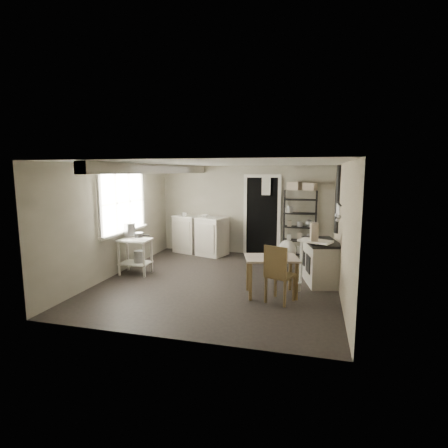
% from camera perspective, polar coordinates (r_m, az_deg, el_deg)
% --- Properties ---
extents(floor, '(5.00, 5.00, 0.00)m').
position_cam_1_polar(floor, '(7.01, -0.62, -9.28)').
color(floor, black).
rests_on(floor, ground).
extents(ceiling, '(5.00, 5.00, 0.00)m').
position_cam_1_polar(ceiling, '(6.68, -0.66, 9.86)').
color(ceiling, silver).
rests_on(ceiling, wall_back).
extents(wall_back, '(4.50, 0.02, 2.30)m').
position_cam_1_polar(wall_back, '(9.17, 3.46, 2.28)').
color(wall_back, '#A39E8B').
rests_on(wall_back, ground).
extents(wall_front, '(4.50, 0.02, 2.30)m').
position_cam_1_polar(wall_front, '(4.43, -9.16, -4.56)').
color(wall_front, '#A39E8B').
rests_on(wall_front, ground).
extents(wall_left, '(0.02, 5.00, 2.30)m').
position_cam_1_polar(wall_left, '(7.65, -17.13, 0.68)').
color(wall_left, '#A39E8B').
rests_on(wall_left, ground).
extents(wall_right, '(0.02, 5.00, 2.30)m').
position_cam_1_polar(wall_right, '(6.54, 18.75, -0.68)').
color(wall_right, '#A39E8B').
rests_on(wall_right, ground).
extents(window, '(0.12, 1.76, 1.28)m').
position_cam_1_polar(window, '(7.77, -16.28, 3.42)').
color(window, white).
rests_on(window, wall_left).
extents(doorway, '(0.96, 0.10, 2.08)m').
position_cam_1_polar(doorway, '(9.08, 6.20, 1.23)').
color(doorway, white).
rests_on(doorway, ground).
extents(ceiling_beam, '(0.18, 5.00, 0.18)m').
position_cam_1_polar(ceiling_beam, '(7.09, -10.17, 8.84)').
color(ceiling_beam, white).
rests_on(ceiling_beam, ceiling).
extents(wallpaper_panel, '(0.01, 5.00, 2.30)m').
position_cam_1_polar(wallpaper_panel, '(6.54, 18.67, -0.67)').
color(wallpaper_panel, beige).
rests_on(wallpaper_panel, wall_right).
extents(utensil_rail, '(0.06, 1.20, 0.44)m').
position_cam_1_polar(utensil_rail, '(7.08, 18.08, 3.29)').
color(utensil_rail, '#A6A5A8').
rests_on(utensil_rail, wall_right).
extents(prep_table, '(0.67, 0.49, 0.75)m').
position_cam_1_polar(prep_table, '(7.62, -14.27, -4.97)').
color(prep_table, white).
rests_on(prep_table, ground).
extents(stockpot, '(0.32, 0.32, 0.26)m').
position_cam_1_polar(stockpot, '(7.67, -15.18, -0.81)').
color(stockpot, '#A6A5A8').
rests_on(stockpot, prep_table).
extents(saucepan, '(0.19, 0.19, 0.10)m').
position_cam_1_polar(saucepan, '(7.42, -13.73, -1.77)').
color(saucepan, '#A6A5A8').
rests_on(saucepan, prep_table).
extents(bucket, '(0.28, 0.28, 0.24)m').
position_cam_1_polar(bucket, '(7.56, -13.68, -5.17)').
color(bucket, '#A6A5A8').
rests_on(bucket, prep_table).
extents(base_cabinets, '(1.63, 1.07, 0.99)m').
position_cam_1_polar(base_cabinets, '(9.25, -3.87, -1.99)').
color(base_cabinets, beige).
rests_on(base_cabinets, ground).
extents(mixing_bowl, '(0.32, 0.32, 0.06)m').
position_cam_1_polar(mixing_bowl, '(9.08, -3.20, 0.96)').
color(mixing_bowl, silver).
rests_on(mixing_bowl, base_cabinets).
extents(counter_cup, '(0.15, 0.15, 0.10)m').
position_cam_1_polar(counter_cup, '(9.17, -6.47, 1.12)').
color(counter_cup, silver).
rests_on(counter_cup, base_cabinets).
extents(shelf_rack, '(0.82, 0.35, 1.70)m').
position_cam_1_polar(shelf_rack, '(8.84, 12.28, 0.56)').
color(shelf_rack, black).
rests_on(shelf_rack, ground).
extents(shelf_jar, '(0.10, 0.10, 0.18)m').
position_cam_1_polar(shelf_jar, '(8.77, 10.29, 3.26)').
color(shelf_jar, silver).
rests_on(shelf_jar, shelf_rack).
extents(storage_box_a, '(0.35, 0.33, 0.20)m').
position_cam_1_polar(storage_box_a, '(8.79, 11.44, 7.48)').
color(storage_box_a, beige).
rests_on(storage_box_a, shelf_rack).
extents(storage_box_b, '(0.34, 0.33, 0.18)m').
position_cam_1_polar(storage_box_b, '(8.72, 13.92, 7.26)').
color(storage_box_b, beige).
rests_on(storage_box_b, shelf_rack).
extents(stove, '(0.80, 1.15, 0.82)m').
position_cam_1_polar(stove, '(7.07, 15.56, -5.75)').
color(stove, beige).
rests_on(stove, ground).
extents(stovepipe, '(0.16, 0.16, 1.56)m').
position_cam_1_polar(stovepipe, '(7.40, 18.12, 3.80)').
color(stovepipe, black).
rests_on(stovepipe, stove).
extents(side_ledge, '(0.67, 0.53, 0.91)m').
position_cam_1_polar(side_ledge, '(6.73, 14.55, -6.52)').
color(side_ledge, white).
rests_on(side_ledge, ground).
extents(oats_box, '(0.15, 0.23, 0.32)m').
position_cam_1_polar(oats_box, '(6.55, 14.49, -1.73)').
color(oats_box, beige).
rests_on(oats_box, side_ledge).
extents(work_table, '(1.03, 0.85, 0.68)m').
position_cam_1_polar(work_table, '(6.20, 7.72, -8.08)').
color(work_table, beige).
rests_on(work_table, ground).
extents(table_cup, '(0.11, 0.11, 0.09)m').
position_cam_1_polar(table_cup, '(5.98, 9.09, -4.55)').
color(table_cup, silver).
rests_on(table_cup, work_table).
extents(chair, '(0.53, 0.54, 0.98)m').
position_cam_1_polar(chair, '(5.88, 9.18, -7.99)').
color(chair, brown).
rests_on(chair, ground).
extents(flour_sack, '(0.45, 0.39, 0.52)m').
position_cam_1_polar(flour_sack, '(8.62, 10.27, -4.38)').
color(flour_sack, silver).
rests_on(flour_sack, ground).
extents(floor_crock, '(0.15, 0.15, 0.15)m').
position_cam_1_polar(floor_crock, '(6.59, 11.93, -9.96)').
color(floor_crock, silver).
rests_on(floor_crock, ground).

